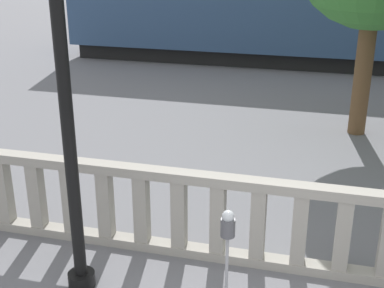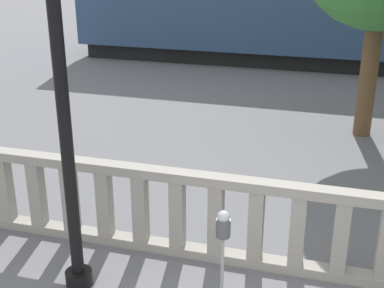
# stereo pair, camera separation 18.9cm
# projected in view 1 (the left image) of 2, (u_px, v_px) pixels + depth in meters

# --- Properties ---
(balustrade) EXTENTS (12.97, 0.24, 1.32)m
(balustrade) POSITION_uv_depth(u_px,v_px,m) (279.00, 226.00, 7.31)
(balustrade) COLOR #9E998E
(balustrade) RESTS_ON ground
(lamppost) EXTENTS (0.36, 0.36, 5.97)m
(lamppost) POSITION_uv_depth(u_px,v_px,m) (62.00, 59.00, 6.02)
(lamppost) COLOR black
(lamppost) RESTS_ON ground
(parking_meter) EXTENTS (0.17, 0.17, 1.40)m
(parking_meter) POSITION_uv_depth(u_px,v_px,m) (228.00, 231.00, 6.29)
(parking_meter) COLOR #99999E
(parking_meter) RESTS_ON ground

